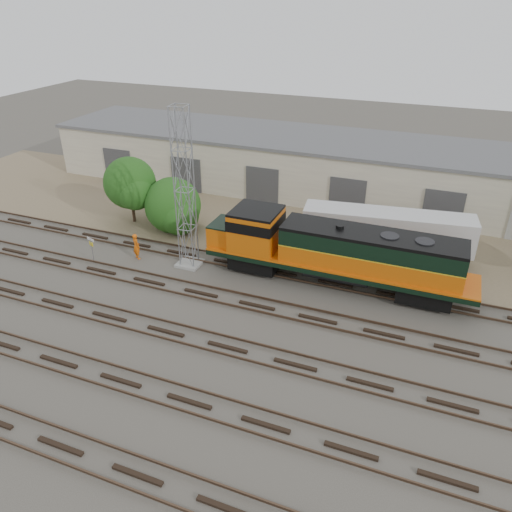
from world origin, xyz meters
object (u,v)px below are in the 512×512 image
at_px(locomotive, 333,251).
at_px(signal_tower, 185,193).
at_px(worker, 136,246).
at_px(semi_trailer, 391,230).

bearing_deg(locomotive, signal_tower, -173.22).
xyz_separation_m(signal_tower, worker, (-4.10, -0.59, -4.56)).
xyz_separation_m(locomotive, semi_trailer, (3.07, 5.05, -0.13)).
bearing_deg(semi_trailer, signal_tower, -162.72).
bearing_deg(worker, semi_trailer, -129.41).
bearing_deg(signal_tower, worker, -171.75).
bearing_deg(worker, locomotive, -143.71).
distance_m(locomotive, semi_trailer, 5.91).
bearing_deg(signal_tower, locomotive, 6.78).
height_order(locomotive, worker, locomotive).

